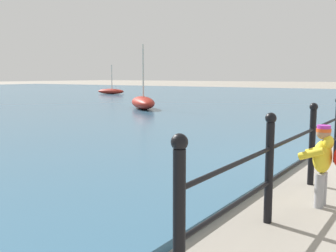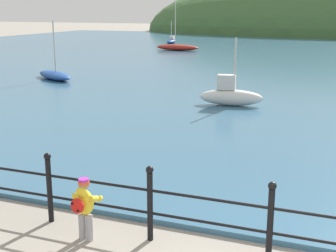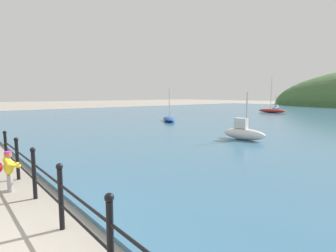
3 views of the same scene
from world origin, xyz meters
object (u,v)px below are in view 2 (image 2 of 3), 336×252
boat_red_dinghy (230,95)px  boat_white_sailboat (55,75)px  child_in_coat (84,204)px  boat_mid_harbor (172,41)px  boat_blue_hull (177,47)px

boat_red_dinghy → boat_white_sailboat: bearing=161.6°
child_in_coat → boat_red_dinghy: 10.50m
boat_mid_harbor → boat_red_dinghy: bearing=-65.5°
child_in_coat → boat_blue_hull: bearing=107.4°
boat_blue_hull → boat_white_sailboat: 17.45m
boat_red_dinghy → boat_mid_harbor: boat_red_dinghy is taller
boat_red_dinghy → boat_blue_hull: (-9.52, 20.66, -0.10)m
boat_red_dinghy → boat_mid_harbor: 31.06m
child_in_coat → boat_red_dinghy: size_ratio=0.42×
child_in_coat → boat_blue_hull: (-9.78, 31.15, -0.24)m
boat_blue_hull → boat_white_sailboat: boat_blue_hull is taller
boat_red_dinghy → boat_blue_hull: 22.74m
boat_white_sailboat → boat_blue_hull: bearing=89.6°
boat_mid_harbor → boat_white_sailboat: (3.25, -25.06, -0.04)m
child_in_coat → boat_red_dinghy: bearing=91.5°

